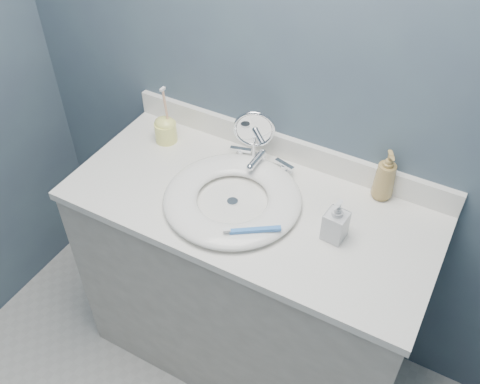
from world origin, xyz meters
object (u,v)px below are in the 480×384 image
Objects in this scene: soap_bottle_amber at (386,175)px; toothbrush_holder at (165,129)px; makeup_mirror at (254,135)px; soap_bottle_clear at (336,220)px.

toothbrush_holder is (-0.79, -0.09, -0.04)m from soap_bottle_amber.
makeup_mirror reaches higher than soap_bottle_clear.
toothbrush_holder reaches higher than makeup_mirror.
makeup_mirror is 0.92× the size of toothbrush_holder.
soap_bottle_clear is (0.38, -0.20, -0.04)m from makeup_mirror.
soap_bottle_amber is at bearing 79.45° from soap_bottle_clear.
soap_bottle_amber is at bearing -17.36° from makeup_mirror.
soap_bottle_amber is 1.26× the size of soap_bottle_clear.
makeup_mirror reaches higher than soap_bottle_amber.
toothbrush_holder reaches higher than soap_bottle_clear.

